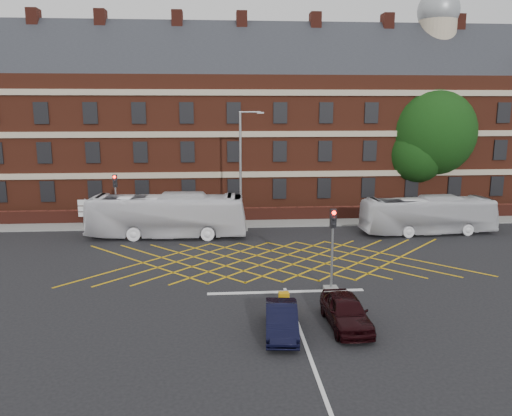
{
  "coord_description": "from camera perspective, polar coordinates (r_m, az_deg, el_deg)",
  "views": [
    {
      "loc": [
        -3.3,
        -27.37,
        9.18
      ],
      "look_at": [
        -1.16,
        1.5,
        3.39
      ],
      "focal_mm": 35.0,
      "sensor_mm": 36.0,
      "label": 1
    }
  ],
  "objects": [
    {
      "name": "deciduous_tree",
      "position": [
        49.11,
        19.06,
        7.51
      ],
      "size": [
        8.42,
        8.39,
        11.22
      ],
      "color": "black",
      "rests_on": "ground"
    },
    {
      "name": "bus_left",
      "position": [
        36.55,
        -10.14,
        -0.85
      ],
      "size": [
        11.52,
        3.31,
        3.17
      ],
      "primitive_type": "imported",
      "rotation": [
        0.0,
        0.0,
        1.51
      ],
      "color": "white",
      "rests_on": "ground"
    },
    {
      "name": "ground",
      "position": [
        29.06,
        2.52,
        -7.11
      ],
      "size": [
        120.0,
        120.0,
        0.0
      ],
      "primitive_type": "plane",
      "color": "black",
      "rests_on": "ground"
    },
    {
      "name": "bus_right",
      "position": [
        39.16,
        19.06,
        -0.78
      ],
      "size": [
        10.1,
        2.89,
        2.78
      ],
      "primitive_type": "imported",
      "rotation": [
        0.0,
        0.0,
        1.63
      ],
      "color": "silver",
      "rests_on": "ground"
    },
    {
      "name": "car_maroon",
      "position": [
        22.06,
        10.25,
        -11.53
      ],
      "size": [
        1.73,
        4.07,
        1.37
      ],
      "primitive_type": "imported",
      "rotation": [
        0.0,
        0.0,
        0.03
      ],
      "color": "black",
      "rests_on": "ground"
    },
    {
      "name": "box_junction_hatching",
      "position": [
        30.95,
        2.09,
        -5.93
      ],
      "size": [
        8.22,
        8.22,
        0.02
      ],
      "primitive_type": "cube",
      "rotation": [
        0.0,
        0.0,
        0.79
      ],
      "color": "#CC990C",
      "rests_on": "ground"
    },
    {
      "name": "far_pavement",
      "position": [
        40.55,
        0.54,
        -1.68
      ],
      "size": [
        60.0,
        3.0,
        0.12
      ],
      "primitive_type": "cube",
      "color": "slate",
      "rests_on": "ground"
    },
    {
      "name": "stop_line",
      "position": [
        25.79,
        3.44,
        -9.54
      ],
      "size": [
        8.0,
        0.3,
        0.02
      ],
      "primitive_type": "cube",
      "color": "silver",
      "rests_on": "ground"
    },
    {
      "name": "car_navy",
      "position": [
        21.09,
        2.94,
        -12.66
      ],
      "size": [
        1.63,
        3.83,
        1.23
      ],
      "primitive_type": "imported",
      "rotation": [
        0.0,
        0.0,
        -0.09
      ],
      "color": "black",
      "rests_on": "ground"
    },
    {
      "name": "utility_cabinet",
      "position": [
        23.53,
        3.19,
        -10.57
      ],
      "size": [
        0.47,
        0.38,
        0.83
      ],
      "primitive_type": "cube",
      "color": "#C48A0B",
      "rests_on": "ground"
    },
    {
      "name": "boundary_wall",
      "position": [
        41.42,
        0.43,
        -0.71
      ],
      "size": [
        56.0,
        0.5,
        1.1
      ],
      "primitive_type": "cube",
      "color": "#4E1D15",
      "rests_on": "ground"
    },
    {
      "name": "street_lamp",
      "position": [
        37.88,
        -1.67,
        2.06
      ],
      "size": [
        2.25,
        1.0,
        8.97
      ],
      "color": "slate",
      "rests_on": "ground"
    },
    {
      "name": "traffic_light_near",
      "position": [
        25.6,
        8.68,
        -5.65
      ],
      "size": [
        0.7,
        0.7,
        4.27
      ],
      "color": "slate",
      "rests_on": "ground"
    },
    {
      "name": "centre_line",
      "position": [
        19.92,
        6.02,
        -16.16
      ],
      "size": [
        0.15,
        14.0,
        0.02
      ],
      "primitive_type": "cube",
      "color": "silver",
      "rests_on": "ground"
    },
    {
      "name": "traffic_light_far",
      "position": [
        39.51,
        -15.66,
        0.07
      ],
      "size": [
        0.7,
        0.7,
        4.27
      ],
      "color": "slate",
      "rests_on": "ground"
    },
    {
      "name": "victorian_building",
      "position": [
        49.51,
        -0.13,
        9.76
      ],
      "size": [
        51.0,
        12.17,
        20.4
      ],
      "color": "#5C2617",
      "rests_on": "ground"
    },
    {
      "name": "direction_signs",
      "position": [
        41.59,
        -18.93,
        -0.11
      ],
      "size": [
        1.1,
        0.16,
        2.2
      ],
      "color": "gray",
      "rests_on": "ground"
    }
  ]
}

